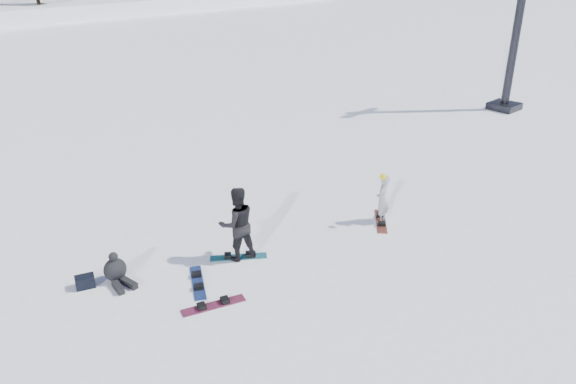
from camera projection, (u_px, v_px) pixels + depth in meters
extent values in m
plane|color=white|center=(330.00, 250.00, 15.22)|extent=(420.00, 420.00, 0.00)
ellipsoid|color=white|center=(124.00, 13.00, 160.54)|extent=(117.00, 90.00, 45.00)
cylinder|color=black|center=(518.00, 19.00, 25.77)|extent=(0.38, 0.38, 8.55)
cube|color=black|center=(504.00, 106.00, 27.49)|extent=(1.36, 1.36, 0.32)
imported|color=#99989D|center=(383.00, 199.00, 16.42)|extent=(0.65, 0.56, 1.50)
sphere|color=yellow|center=(383.00, 177.00, 15.89)|extent=(0.18, 0.18, 0.18)
imported|color=black|center=(237.00, 224.00, 14.45)|extent=(1.15, 0.99, 2.02)
ellipsoid|color=black|center=(115.00, 270.00, 13.76)|extent=(0.60, 0.52, 0.60)
sphere|color=black|center=(113.00, 257.00, 13.60)|extent=(0.23, 0.23, 0.23)
cube|color=black|center=(129.00, 283.00, 13.64)|extent=(0.26, 0.54, 0.15)
cube|color=black|center=(118.00, 287.00, 13.47)|extent=(0.18, 0.53, 0.15)
cube|color=black|center=(85.00, 282.00, 13.56)|extent=(0.51, 0.41, 0.30)
cube|color=maroon|center=(381.00, 221.00, 16.73)|extent=(1.24, 1.28, 0.03)
cube|color=teal|center=(239.00, 257.00, 14.86)|extent=(1.42, 1.04, 0.03)
cube|color=navy|center=(198.00, 283.00, 13.77)|extent=(0.90, 1.47, 0.03)
cube|color=maroon|center=(214.00, 305.00, 12.92)|extent=(1.52, 0.63, 0.03)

